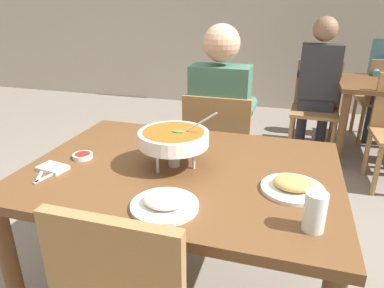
{
  "coord_description": "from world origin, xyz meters",
  "views": [
    {
      "loc": [
        0.43,
        -1.3,
        1.42
      ],
      "look_at": [
        0.0,
        0.15,
        0.8
      ],
      "focal_mm": 32.63,
      "sensor_mm": 36.0,
      "label": 1
    }
  ],
  "objects": [
    {
      "name": "chair_bg_middle",
      "position": [
        1.35,
        2.67,
        0.51
      ],
      "size": [
        0.47,
        0.47,
        0.9
      ],
      "color": "olive",
      "rests_on": "ground_plane"
    },
    {
      "name": "napkin_folded",
      "position": [
        -0.53,
        -0.18,
        0.76
      ],
      "size": [
        0.13,
        0.1,
        0.02
      ],
      "primitive_type": "cube",
      "rotation": [
        0.0,
        0.0,
        -0.17
      ],
      "color": "white",
      "rests_on": "dining_table_main"
    },
    {
      "name": "fork_utensil",
      "position": [
        -0.55,
        -0.23,
        0.76
      ],
      "size": [
        0.08,
        0.16,
        0.01
      ],
      "primitive_type": "cube",
      "rotation": [
        0.0,
        0.0,
        0.45
      ],
      "color": "silver",
      "rests_on": "dining_table_main"
    },
    {
      "name": "curry_bowl",
      "position": [
        -0.04,
        -0.0,
        0.88
      ],
      "size": [
        0.33,
        0.3,
        0.26
      ],
      "color": "silver",
      "rests_on": "dining_table_main"
    },
    {
      "name": "appetizer_plate",
      "position": [
        0.47,
        -0.08,
        0.77
      ],
      "size": [
        0.24,
        0.24,
        0.06
      ],
      "color": "white",
      "rests_on": "dining_table_main"
    },
    {
      "name": "diner_main",
      "position": [
        0.0,
        0.8,
        0.75
      ],
      "size": [
        0.4,
        0.45,
        1.31
      ],
      "color": "#2D2D38",
      "rests_on": "ground_plane"
    },
    {
      "name": "patron_bg_right",
      "position": [
        0.65,
        2.22,
        0.75
      ],
      "size": [
        0.4,
        0.45,
        1.31
      ],
      "color": "#2D2D38",
      "rests_on": "ground_plane"
    },
    {
      "name": "drink_glass",
      "position": [
        0.53,
        -0.31,
        0.81
      ],
      "size": [
        0.07,
        0.07,
        0.13
      ],
      "color": "silver",
      "rests_on": "dining_table_main"
    },
    {
      "name": "sauce_dish",
      "position": [
        -0.47,
        -0.04,
        0.77
      ],
      "size": [
        0.09,
        0.09,
        0.02
      ],
      "color": "white",
      "rests_on": "dining_table_main"
    },
    {
      "name": "spoon_utensil",
      "position": [
        -0.5,
        -0.23,
        0.76
      ],
      "size": [
        0.05,
        0.17,
        0.01
      ],
      "primitive_type": "cube",
      "rotation": [
        0.0,
        0.0,
        -0.24
      ],
      "color": "silver",
      "rests_on": "dining_table_main"
    },
    {
      "name": "chair_bg_right",
      "position": [
        0.66,
        2.24,
        0.51
      ],
      "size": [
        0.46,
        0.46,
        0.9
      ],
      "color": "olive",
      "rests_on": "ground_plane"
    },
    {
      "name": "dining_table_main",
      "position": [
        0.0,
        0.0,
        0.65
      ],
      "size": [
        1.33,
        0.97,
        0.75
      ],
      "color": "brown",
      "rests_on": "ground_plane"
    },
    {
      "name": "rice_plate",
      "position": [
        0.04,
        -0.33,
        0.77
      ],
      "size": [
        0.24,
        0.24,
        0.06
      ],
      "color": "white",
      "rests_on": "dining_table_main"
    },
    {
      "name": "chair_diner_main",
      "position": [
        -0.0,
        0.77,
        0.51
      ],
      "size": [
        0.44,
        0.44,
        0.9
      ],
      "color": "olive",
      "rests_on": "ground_plane"
    }
  ]
}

